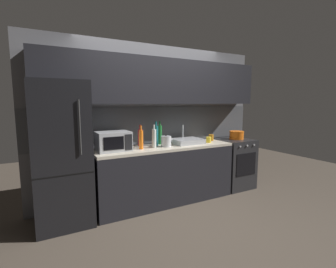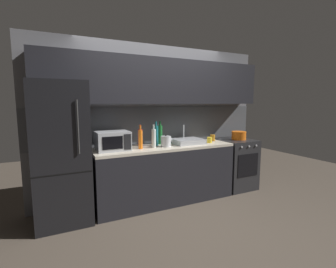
# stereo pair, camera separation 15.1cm
# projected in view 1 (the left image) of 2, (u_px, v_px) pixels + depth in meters

# --- Properties ---
(ground_plane) EXTENTS (10.00, 10.00, 0.00)m
(ground_plane) POSITION_uv_depth(u_px,v_px,m) (198.00, 226.00, 3.14)
(ground_plane) COLOR #4C4238
(back_wall) EXTENTS (3.96, 0.44, 2.50)m
(back_wall) POSITION_uv_depth(u_px,v_px,m) (156.00, 104.00, 3.98)
(back_wall) COLOR slate
(back_wall) RESTS_ON ground
(counter_run) EXTENTS (2.22, 0.60, 0.90)m
(counter_run) POSITION_uv_depth(u_px,v_px,m) (165.00, 174.00, 3.86)
(counter_run) COLOR black
(counter_run) RESTS_ON ground
(refrigerator) EXTENTS (0.68, 0.69, 1.84)m
(refrigerator) POSITION_uv_depth(u_px,v_px,m) (61.00, 154.00, 3.10)
(refrigerator) COLOR black
(refrigerator) RESTS_ON ground
(oven_range) EXTENTS (0.60, 0.62, 0.90)m
(oven_range) POSITION_uv_depth(u_px,v_px,m) (234.00, 163.00, 4.55)
(oven_range) COLOR #232326
(oven_range) RESTS_ON ground
(microwave) EXTENTS (0.46, 0.35, 0.27)m
(microwave) POSITION_uv_depth(u_px,v_px,m) (113.00, 141.00, 3.42)
(microwave) COLOR #A8AAAF
(microwave) RESTS_ON counter_run
(sink_basin) EXTENTS (0.48, 0.38, 0.30)m
(sink_basin) POSITION_uv_depth(u_px,v_px,m) (187.00, 141.00, 4.03)
(sink_basin) COLOR #ADAFB5
(sink_basin) RESTS_ON counter_run
(kettle) EXTENTS (0.19, 0.15, 0.19)m
(kettle) POSITION_uv_depth(u_px,v_px,m) (166.00, 141.00, 3.74)
(kettle) COLOR #B7BABF
(kettle) RESTS_ON counter_run
(wine_bottle_clear) EXTENTS (0.06, 0.06, 0.35)m
(wine_bottle_clear) POSITION_uv_depth(u_px,v_px,m) (154.00, 138.00, 3.64)
(wine_bottle_clear) COLOR silver
(wine_bottle_clear) RESTS_ON counter_run
(wine_bottle_green) EXTENTS (0.07, 0.07, 0.38)m
(wine_bottle_green) POSITION_uv_depth(u_px,v_px,m) (160.00, 134.00, 3.95)
(wine_bottle_green) COLOR #1E6B2D
(wine_bottle_green) RESTS_ON counter_run
(wine_bottle_red) EXTENTS (0.07, 0.07, 0.33)m
(wine_bottle_red) POSITION_uv_depth(u_px,v_px,m) (140.00, 137.00, 3.76)
(wine_bottle_red) COLOR #A82323
(wine_bottle_red) RESTS_ON counter_run
(wine_bottle_teal) EXTENTS (0.07, 0.07, 0.38)m
(wine_bottle_teal) POSITION_uv_depth(u_px,v_px,m) (156.00, 135.00, 3.82)
(wine_bottle_teal) COLOR #19666B
(wine_bottle_teal) RESTS_ON counter_run
(wine_bottle_orange) EXTENTS (0.06, 0.06, 0.34)m
(wine_bottle_orange) POSITION_uv_depth(u_px,v_px,m) (141.00, 139.00, 3.54)
(wine_bottle_orange) COLOR orange
(wine_bottle_orange) RESTS_ON counter_run
(mug_yellow) EXTENTS (0.08, 0.08, 0.10)m
(mug_yellow) POSITION_uv_depth(u_px,v_px,m) (209.00, 140.00, 4.12)
(mug_yellow) COLOR gold
(mug_yellow) RESTS_ON counter_run
(mug_amber) EXTENTS (0.09, 0.09, 0.11)m
(mug_amber) POSITION_uv_depth(u_px,v_px,m) (211.00, 138.00, 4.33)
(mug_amber) COLOR #B27019
(mug_amber) RESTS_ON counter_run
(cooking_pot) EXTENTS (0.26, 0.26, 0.15)m
(cooking_pot) POSITION_uv_depth(u_px,v_px,m) (237.00, 135.00, 4.50)
(cooking_pot) COLOR orange
(cooking_pot) RESTS_ON oven_range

